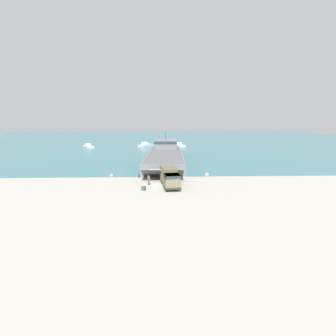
{
  "coord_description": "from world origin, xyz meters",
  "views": [
    {
      "loc": [
        0.28,
        -41.48,
        10.48
      ],
      "look_at": [
        1.91,
        3.62,
        2.06
      ],
      "focal_mm": 28.0,
      "sensor_mm": 36.0,
      "label": 1
    }
  ],
  "objects_px": {
    "moored_boat_a": "(146,145)",
    "moored_boat_b": "(179,145)",
    "soldier_on_ramp": "(149,180)",
    "military_truck": "(170,177)",
    "landing_craft": "(165,155)",
    "mooring_bollard": "(139,175)",
    "moored_boat_c": "(88,146)",
    "cargo_crate": "(144,188)"
  },
  "relations": [
    {
      "from": "moored_boat_a",
      "to": "moored_boat_b",
      "type": "bearing_deg",
      "value": 40.77
    },
    {
      "from": "soldier_on_ramp",
      "to": "military_truck",
      "type": "bearing_deg",
      "value": 68.31
    },
    {
      "from": "landing_craft",
      "to": "mooring_bollard",
      "type": "relative_size",
      "value": 49.62
    },
    {
      "from": "military_truck",
      "to": "soldier_on_ramp",
      "type": "height_order",
      "value": "military_truck"
    },
    {
      "from": "moored_boat_b",
      "to": "moored_boat_c",
      "type": "distance_m",
      "value": 34.94
    },
    {
      "from": "cargo_crate",
      "to": "moored_boat_a",
      "type": "bearing_deg",
      "value": 92.45
    },
    {
      "from": "moored_boat_c",
      "to": "cargo_crate",
      "type": "height_order",
      "value": "moored_boat_c"
    },
    {
      "from": "moored_boat_a",
      "to": "soldier_on_ramp",
      "type": "bearing_deg",
      "value": -53.04
    },
    {
      "from": "moored_boat_b",
      "to": "mooring_bollard",
      "type": "height_order",
      "value": "moored_boat_b"
    },
    {
      "from": "military_truck",
      "to": "mooring_bollard",
      "type": "height_order",
      "value": "military_truck"
    },
    {
      "from": "moored_boat_a",
      "to": "moored_boat_c",
      "type": "relative_size",
      "value": 0.92
    },
    {
      "from": "soldier_on_ramp",
      "to": "moored_boat_c",
      "type": "distance_m",
      "value": 63.79
    },
    {
      "from": "soldier_on_ramp",
      "to": "moored_boat_c",
      "type": "height_order",
      "value": "soldier_on_ramp"
    },
    {
      "from": "military_truck",
      "to": "moored_boat_a",
      "type": "relative_size",
      "value": 1.12
    },
    {
      "from": "landing_craft",
      "to": "mooring_bollard",
      "type": "distance_m",
      "value": 19.33
    },
    {
      "from": "moored_boat_a",
      "to": "moored_boat_b",
      "type": "relative_size",
      "value": 0.8
    },
    {
      "from": "military_truck",
      "to": "moored_boat_b",
      "type": "xyz_separation_m",
      "value": [
        6.43,
        63.0,
        -1.01
      ]
    },
    {
      "from": "moored_boat_b",
      "to": "moored_boat_a",
      "type": "bearing_deg",
      "value": -6.27
    },
    {
      "from": "moored_boat_a",
      "to": "cargo_crate",
      "type": "height_order",
      "value": "moored_boat_a"
    },
    {
      "from": "moored_boat_a",
      "to": "moored_boat_c",
      "type": "bearing_deg",
      "value": -140.56
    },
    {
      "from": "military_truck",
      "to": "moored_boat_b",
      "type": "relative_size",
      "value": 0.9
    },
    {
      "from": "moored_boat_a",
      "to": "moored_boat_b",
      "type": "height_order",
      "value": "moored_boat_a"
    },
    {
      "from": "moored_boat_a",
      "to": "cargo_crate",
      "type": "bearing_deg",
      "value": -53.79
    },
    {
      "from": "soldier_on_ramp",
      "to": "moored_boat_a",
      "type": "bearing_deg",
      "value": 170.43
    },
    {
      "from": "military_truck",
      "to": "cargo_crate",
      "type": "bearing_deg",
      "value": -65.6
    },
    {
      "from": "soldier_on_ramp",
      "to": "mooring_bollard",
      "type": "height_order",
      "value": "soldier_on_ramp"
    },
    {
      "from": "landing_craft",
      "to": "moored_boat_b",
      "type": "distance_m",
      "value": 38.81
    },
    {
      "from": "landing_craft",
      "to": "cargo_crate",
      "type": "distance_m",
      "value": 27.44
    },
    {
      "from": "cargo_crate",
      "to": "moored_boat_c",
      "type": "bearing_deg",
      "value": 111.51
    },
    {
      "from": "landing_craft",
      "to": "moored_boat_b",
      "type": "bearing_deg",
      "value": 82.95
    },
    {
      "from": "soldier_on_ramp",
      "to": "moored_boat_b",
      "type": "relative_size",
      "value": 0.19
    },
    {
      "from": "landing_craft",
      "to": "soldier_on_ramp",
      "type": "xyz_separation_m",
      "value": [
        -3.26,
        -24.23,
        -0.78
      ]
    },
    {
      "from": "landing_craft",
      "to": "military_truck",
      "type": "xyz_separation_m",
      "value": [
        0.1,
        -24.76,
        -0.24
      ]
    },
    {
      "from": "military_truck",
      "to": "moored_boat_c",
      "type": "distance_m",
      "value": 65.66
    },
    {
      "from": "moored_boat_b",
      "to": "cargo_crate",
      "type": "distance_m",
      "value": 66.19
    },
    {
      "from": "landing_craft",
      "to": "moored_boat_a",
      "type": "relative_size",
      "value": 5.29
    },
    {
      "from": "soldier_on_ramp",
      "to": "mooring_bollard",
      "type": "xyz_separation_m",
      "value": [
        -1.96,
        5.66,
        -0.55
      ]
    },
    {
      "from": "moored_boat_a",
      "to": "moored_boat_c",
      "type": "xyz_separation_m",
      "value": [
        -21.55,
        -2.14,
        -0.09
      ]
    },
    {
      "from": "moored_boat_b",
      "to": "military_truck",
      "type": "bearing_deg",
      "value": 70.9
    },
    {
      "from": "moored_boat_c",
      "to": "cargo_crate",
      "type": "distance_m",
      "value": 66.2
    },
    {
      "from": "military_truck",
      "to": "moored_boat_a",
      "type": "height_order",
      "value": "military_truck"
    },
    {
      "from": "military_truck",
      "to": "moored_boat_a",
      "type": "distance_m",
      "value": 61.75
    }
  ]
}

